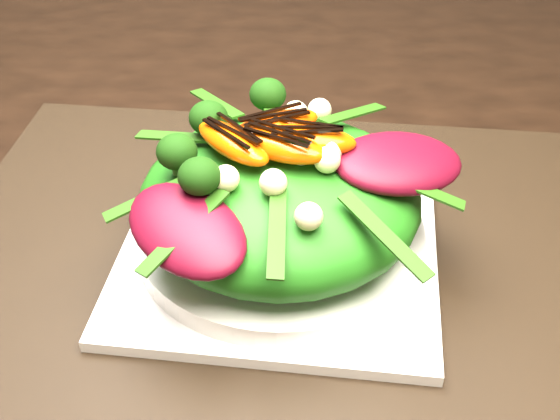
{
  "coord_description": "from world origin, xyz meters",
  "views": [
    {
      "loc": [
        -0.04,
        -0.56,
        1.14
      ],
      "look_at": [
        -0.05,
        -0.11,
        0.79
      ],
      "focal_mm": 48.0,
      "sensor_mm": 36.0,
      "label": 1
    }
  ],
  "objects_px": {
    "placemat": "(280,253)",
    "lettuce_mound": "(280,197)",
    "dining_table": "(333,191)",
    "orange_segment": "(258,121)",
    "plate_base": "(280,246)",
    "salad_bowl": "(280,234)"
  },
  "relations": [
    {
      "from": "plate_base",
      "to": "lettuce_mound",
      "type": "relative_size",
      "value": 1.15
    },
    {
      "from": "plate_base",
      "to": "lettuce_mound",
      "type": "bearing_deg",
      "value": -90.0
    },
    {
      "from": "salad_bowl",
      "to": "plate_base",
      "type": "bearing_deg",
      "value": 0.0
    },
    {
      "from": "dining_table",
      "to": "plate_base",
      "type": "distance_m",
      "value": 0.13
    },
    {
      "from": "dining_table",
      "to": "plate_base",
      "type": "relative_size",
      "value": 6.64
    },
    {
      "from": "dining_table",
      "to": "salad_bowl",
      "type": "xyz_separation_m",
      "value": [
        -0.05,
        -0.11,
        0.04
      ]
    },
    {
      "from": "placemat",
      "to": "plate_base",
      "type": "bearing_deg",
      "value": 0.0
    },
    {
      "from": "orange_segment",
      "to": "lettuce_mound",
      "type": "bearing_deg",
      "value": -62.03
    },
    {
      "from": "plate_base",
      "to": "salad_bowl",
      "type": "height_order",
      "value": "salad_bowl"
    },
    {
      "from": "placemat",
      "to": "salad_bowl",
      "type": "relative_size",
      "value": 2.43
    },
    {
      "from": "placemat",
      "to": "lettuce_mound",
      "type": "bearing_deg",
      "value": -90.0
    },
    {
      "from": "dining_table",
      "to": "orange_segment",
      "type": "height_order",
      "value": "dining_table"
    },
    {
      "from": "plate_base",
      "to": "salad_bowl",
      "type": "xyz_separation_m",
      "value": [
        0.0,
        0.0,
        0.01
      ]
    },
    {
      "from": "dining_table",
      "to": "orange_segment",
      "type": "xyz_separation_m",
      "value": [
        -0.06,
        -0.08,
        0.12
      ]
    },
    {
      "from": "dining_table",
      "to": "orange_segment",
      "type": "distance_m",
      "value": 0.16
    },
    {
      "from": "placemat",
      "to": "plate_base",
      "type": "relative_size",
      "value": 2.23
    },
    {
      "from": "dining_table",
      "to": "salad_bowl",
      "type": "relative_size",
      "value": 7.24
    },
    {
      "from": "dining_table",
      "to": "placemat",
      "type": "relative_size",
      "value": 2.98
    },
    {
      "from": "placemat",
      "to": "lettuce_mound",
      "type": "height_order",
      "value": "lettuce_mound"
    },
    {
      "from": "plate_base",
      "to": "salad_bowl",
      "type": "relative_size",
      "value": 1.09
    },
    {
      "from": "dining_table",
      "to": "orange_segment",
      "type": "relative_size",
      "value": 22.89
    },
    {
      "from": "placemat",
      "to": "lettuce_mound",
      "type": "relative_size",
      "value": 2.56
    }
  ]
}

